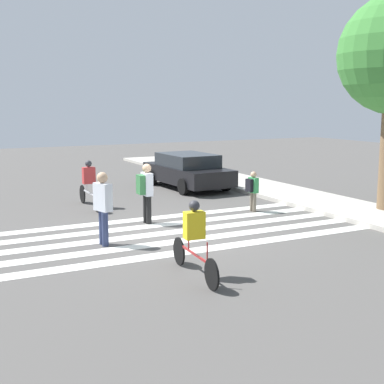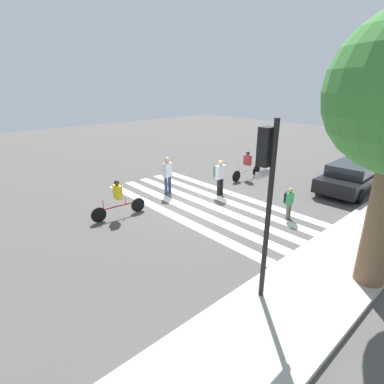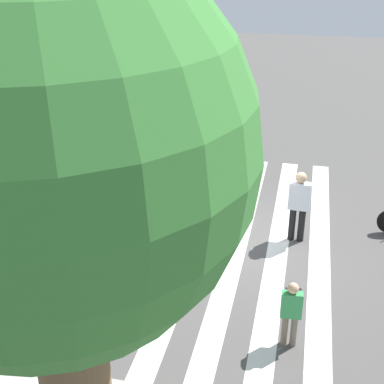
{
  "view_description": "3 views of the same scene",
  "coord_description": "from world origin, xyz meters",
  "px_view_note": "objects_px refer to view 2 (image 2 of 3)",
  "views": [
    {
      "loc": [
        12.81,
        -6.05,
        3.48
      ],
      "look_at": [
        -0.0,
        0.5,
        1.07
      ],
      "focal_mm": 50.0,
      "sensor_mm": 36.0,
      "label": 1
    },
    {
      "loc": [
        8.86,
        8.99,
        5.1
      ],
      "look_at": [
        1.07,
        0.34,
        0.9
      ],
      "focal_mm": 28.0,
      "sensor_mm": 36.0,
      "label": 2
    },
    {
      "loc": [
        -1.31,
        10.98,
        6.54
      ],
      "look_at": [
        1.05,
        0.38,
        1.33
      ],
      "focal_mm": 50.0,
      "sensor_mm": 36.0,
      "label": 3
    }
  ],
  "objects_px": {
    "cyclist_near_curb": "(247,164)",
    "pedestrian_adult_yellow_jacket": "(168,173)",
    "traffic_light": "(266,180)",
    "cyclist_far_lane": "(118,197)",
    "car_parked_far_curb": "(351,177)",
    "pedestrian_adult_blue_shirt": "(220,175)",
    "pedestrian_child_with_backpack": "(289,201)"
  },
  "relations": [
    {
      "from": "pedestrian_adult_yellow_jacket",
      "to": "cyclist_far_lane",
      "type": "xyz_separation_m",
      "value": [
        3.17,
        0.87,
        -0.17
      ]
    },
    {
      "from": "cyclist_near_curb",
      "to": "pedestrian_adult_yellow_jacket",
      "type": "bearing_deg",
      "value": -11.81
    },
    {
      "from": "pedestrian_adult_blue_shirt",
      "to": "pedestrian_child_with_backpack",
      "type": "relative_size",
      "value": 1.34
    },
    {
      "from": "pedestrian_adult_blue_shirt",
      "to": "pedestrian_child_with_backpack",
      "type": "bearing_deg",
      "value": 93.39
    },
    {
      "from": "traffic_light",
      "to": "car_parked_far_curb",
      "type": "height_order",
      "value": "traffic_light"
    },
    {
      "from": "traffic_light",
      "to": "pedestrian_adult_blue_shirt",
      "type": "xyz_separation_m",
      "value": [
        -4.77,
        -5.74,
        -2.1
      ]
    },
    {
      "from": "pedestrian_child_with_backpack",
      "to": "cyclist_far_lane",
      "type": "distance_m",
      "value": 6.8
    },
    {
      "from": "traffic_light",
      "to": "cyclist_far_lane",
      "type": "xyz_separation_m",
      "value": [
        0.14,
        -6.7,
        -2.27
      ]
    },
    {
      "from": "cyclist_far_lane",
      "to": "car_parked_far_curb",
      "type": "relative_size",
      "value": 0.5
    },
    {
      "from": "pedestrian_adult_yellow_jacket",
      "to": "cyclist_near_curb",
      "type": "relative_size",
      "value": 0.75
    },
    {
      "from": "pedestrian_adult_blue_shirt",
      "to": "pedestrian_adult_yellow_jacket",
      "type": "relative_size",
      "value": 0.96
    },
    {
      "from": "traffic_light",
      "to": "car_parked_far_curb",
      "type": "xyz_separation_m",
      "value": [
        -10.09,
        -1.73,
        -2.4
      ]
    },
    {
      "from": "pedestrian_adult_blue_shirt",
      "to": "cyclist_far_lane",
      "type": "distance_m",
      "value": 5.0
    },
    {
      "from": "pedestrian_adult_yellow_jacket",
      "to": "car_parked_far_curb",
      "type": "distance_m",
      "value": 9.17
    },
    {
      "from": "pedestrian_adult_yellow_jacket",
      "to": "cyclist_near_curb",
      "type": "xyz_separation_m",
      "value": [
        -4.84,
        1.06,
        -0.17
      ]
    },
    {
      "from": "pedestrian_adult_blue_shirt",
      "to": "cyclist_far_lane",
      "type": "bearing_deg",
      "value": -8.36
    },
    {
      "from": "pedestrian_child_with_backpack",
      "to": "car_parked_far_curb",
      "type": "relative_size",
      "value": 0.28
    },
    {
      "from": "traffic_light",
      "to": "cyclist_far_lane",
      "type": "relative_size",
      "value": 1.93
    },
    {
      "from": "pedestrian_adult_blue_shirt",
      "to": "car_parked_far_curb",
      "type": "xyz_separation_m",
      "value": [
        -5.32,
        4.01,
        -0.29
      ]
    },
    {
      "from": "traffic_light",
      "to": "pedestrian_adult_blue_shirt",
      "type": "relative_size",
      "value": 2.55
    },
    {
      "from": "pedestrian_adult_yellow_jacket",
      "to": "pedestrian_child_with_backpack",
      "type": "bearing_deg",
      "value": 89.91
    },
    {
      "from": "traffic_light",
      "to": "pedestrian_adult_yellow_jacket",
      "type": "height_order",
      "value": "traffic_light"
    },
    {
      "from": "pedestrian_child_with_backpack",
      "to": "car_parked_far_curb",
      "type": "xyz_separation_m",
      "value": [
        -5.28,
        0.31,
        -0.03
      ]
    },
    {
      "from": "pedestrian_adult_blue_shirt",
      "to": "pedestrian_child_with_backpack",
      "type": "xyz_separation_m",
      "value": [
        -0.05,
        3.7,
        -0.26
      ]
    },
    {
      "from": "pedestrian_adult_blue_shirt",
      "to": "pedestrian_adult_yellow_jacket",
      "type": "height_order",
      "value": "pedestrian_adult_yellow_jacket"
    },
    {
      "from": "pedestrian_adult_yellow_jacket",
      "to": "cyclist_far_lane",
      "type": "distance_m",
      "value": 3.29
    },
    {
      "from": "cyclist_far_lane",
      "to": "cyclist_near_curb",
      "type": "relative_size",
      "value": 0.95
    },
    {
      "from": "pedestrian_child_with_backpack",
      "to": "pedestrian_adult_blue_shirt",
      "type": "bearing_deg",
      "value": -94.17
    },
    {
      "from": "traffic_light",
      "to": "cyclist_far_lane",
      "type": "distance_m",
      "value": 7.08
    },
    {
      "from": "cyclist_near_curb",
      "to": "car_parked_far_curb",
      "type": "height_order",
      "value": "cyclist_near_curb"
    },
    {
      "from": "traffic_light",
      "to": "pedestrian_adult_yellow_jacket",
      "type": "relative_size",
      "value": 2.45
    },
    {
      "from": "pedestrian_adult_blue_shirt",
      "to": "cyclist_far_lane",
      "type": "height_order",
      "value": "pedestrian_adult_blue_shirt"
    }
  ]
}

